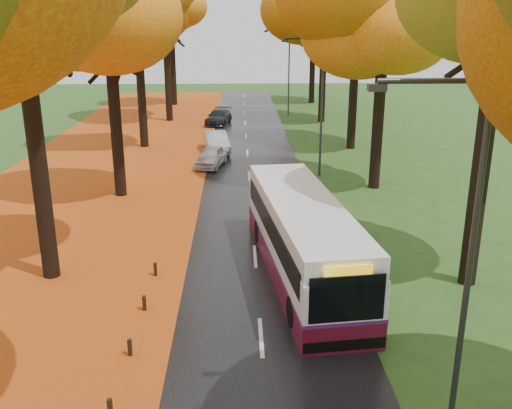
{
  "coord_description": "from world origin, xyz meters",
  "views": [
    {
      "loc": [
        -0.61,
        -2.75,
        9.04
      ],
      "look_at": [
        0.0,
        16.77,
        2.6
      ],
      "focal_mm": 40.0,
      "sensor_mm": 36.0,
      "label": 1
    }
  ],
  "objects_px": {
    "streetlamp_far": "(286,65)",
    "car_white": "(211,157)",
    "streetlamp_near": "(461,239)",
    "streetlamp_mid": "(318,96)",
    "car_silver": "(216,142)",
    "bus": "(303,236)",
    "car_dark": "(219,117)"
  },
  "relations": [
    {
      "from": "streetlamp_far",
      "to": "car_white",
      "type": "xyz_separation_m",
      "value": [
        -6.3,
        -19.59,
        -4.06
      ]
    },
    {
      "from": "streetlamp_near",
      "to": "streetlamp_far",
      "type": "xyz_separation_m",
      "value": [
        0.0,
        44.0,
        0.0
      ]
    },
    {
      "from": "streetlamp_mid",
      "to": "car_white",
      "type": "bearing_deg",
      "value": 159.05
    },
    {
      "from": "streetlamp_mid",
      "to": "car_white",
      "type": "relative_size",
      "value": 2.21
    },
    {
      "from": "streetlamp_far",
      "to": "streetlamp_mid",
      "type": "bearing_deg",
      "value": -90.0
    },
    {
      "from": "car_white",
      "to": "car_silver",
      "type": "height_order",
      "value": "car_silver"
    },
    {
      "from": "car_white",
      "to": "streetlamp_mid",
      "type": "bearing_deg",
      "value": -8.28
    },
    {
      "from": "streetlamp_mid",
      "to": "car_silver",
      "type": "bearing_deg",
      "value": 133.02
    },
    {
      "from": "bus",
      "to": "car_white",
      "type": "relative_size",
      "value": 3.02
    },
    {
      "from": "streetlamp_far",
      "to": "car_dark",
      "type": "relative_size",
      "value": 1.86
    },
    {
      "from": "car_white",
      "to": "car_silver",
      "type": "xyz_separation_m",
      "value": [
        0.19,
        4.13,
        0.07
      ]
    },
    {
      "from": "car_silver",
      "to": "car_dark",
      "type": "height_order",
      "value": "car_silver"
    },
    {
      "from": "streetlamp_near",
      "to": "streetlamp_mid",
      "type": "distance_m",
      "value": 22.0
    },
    {
      "from": "bus",
      "to": "car_dark",
      "type": "relative_size",
      "value": 2.54
    },
    {
      "from": "car_dark",
      "to": "bus",
      "type": "bearing_deg",
      "value": -71.37
    },
    {
      "from": "streetlamp_mid",
      "to": "streetlamp_far",
      "type": "distance_m",
      "value": 22.0
    },
    {
      "from": "streetlamp_mid",
      "to": "streetlamp_far",
      "type": "height_order",
      "value": "same"
    },
    {
      "from": "bus",
      "to": "streetlamp_near",
      "type": "bearing_deg",
      "value": -81.48
    },
    {
      "from": "streetlamp_mid",
      "to": "bus",
      "type": "distance_m",
      "value": 14.2
    },
    {
      "from": "car_white",
      "to": "car_dark",
      "type": "xyz_separation_m",
      "value": [
        0.0,
        15.0,
        0.01
      ]
    },
    {
      "from": "car_dark",
      "to": "streetlamp_mid",
      "type": "bearing_deg",
      "value": -58.89
    },
    {
      "from": "streetlamp_mid",
      "to": "bus",
      "type": "bearing_deg",
      "value": -99.41
    },
    {
      "from": "car_white",
      "to": "car_dark",
      "type": "height_order",
      "value": "car_dark"
    },
    {
      "from": "streetlamp_near",
      "to": "car_white",
      "type": "relative_size",
      "value": 2.21
    },
    {
      "from": "bus",
      "to": "streetlamp_far",
      "type": "bearing_deg",
      "value": 79.73
    },
    {
      "from": "streetlamp_mid",
      "to": "streetlamp_far",
      "type": "bearing_deg",
      "value": 90.0
    },
    {
      "from": "streetlamp_near",
      "to": "car_silver",
      "type": "xyz_separation_m",
      "value": [
        -6.11,
        28.54,
        -3.98
      ]
    },
    {
      "from": "streetlamp_near",
      "to": "streetlamp_mid",
      "type": "height_order",
      "value": "same"
    },
    {
      "from": "streetlamp_near",
      "to": "streetlamp_far",
      "type": "height_order",
      "value": "same"
    },
    {
      "from": "streetlamp_near",
      "to": "bus",
      "type": "xyz_separation_m",
      "value": [
        -2.26,
        8.35,
        -3.19
      ]
    },
    {
      "from": "car_silver",
      "to": "bus",
      "type": "bearing_deg",
      "value": -89.07
    },
    {
      "from": "streetlamp_near",
      "to": "bus",
      "type": "height_order",
      "value": "streetlamp_near"
    }
  ]
}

